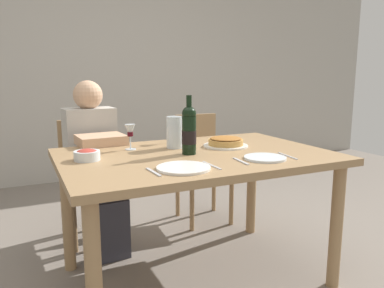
{
  "coord_description": "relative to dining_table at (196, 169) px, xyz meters",
  "views": [
    {
      "loc": [
        -0.91,
        -1.88,
        1.2
      ],
      "look_at": [
        -0.04,
        -0.03,
        0.82
      ],
      "focal_mm": 35.23,
      "sensor_mm": 36.0,
      "label": 1
    }
  ],
  "objects": [
    {
      "name": "chair_right",
      "position": [
        0.46,
        0.87,
        -0.17
      ],
      "size": [
        0.43,
        0.43,
        0.87
      ],
      "rotation": [
        0.0,
        0.0,
        3.07
      ],
      "color": "#9E7A51",
      "rests_on": "ground"
    },
    {
      "name": "fork_left_setting",
      "position": [
        -0.36,
        -0.3,
        0.09
      ],
      "size": [
        0.02,
        0.16,
        0.0
      ],
      "primitive_type": "cube",
      "rotation": [
        0.0,
        0.0,
        1.62
      ],
      "color": "silver",
      "rests_on": "dining_table"
    },
    {
      "name": "wine_bottle",
      "position": [
        -0.04,
        0.0,
        0.23
      ],
      "size": [
        0.08,
        0.08,
        0.33
      ],
      "color": "black",
      "rests_on": "dining_table"
    },
    {
      "name": "dinner_plate_right_setting",
      "position": [
        0.27,
        -0.29,
        0.1
      ],
      "size": [
        0.22,
        0.22,
        0.01
      ],
      "primitive_type": "cylinder",
      "color": "silver",
      "rests_on": "dining_table"
    },
    {
      "name": "spoon_right_setting",
      "position": [
        0.12,
        -0.29,
        0.09
      ],
      "size": [
        0.03,
        0.16,
        0.0
      ],
      "primitive_type": "cube",
      "rotation": [
        0.0,
        0.0,
        1.49
      ],
      "color": "silver",
      "rests_on": "dining_table"
    },
    {
      "name": "knife_left_setting",
      "position": [
        -0.06,
        -0.3,
        0.09
      ],
      "size": [
        0.01,
        0.18,
        0.0
      ],
      "primitive_type": "cube",
      "rotation": [
        0.0,
        0.0,
        1.59
      ],
      "color": "silver",
      "rests_on": "dining_table"
    },
    {
      "name": "diner_left",
      "position": [
        -0.44,
        0.67,
        -0.05
      ],
      "size": [
        0.36,
        0.52,
        1.16
      ],
      "rotation": [
        0.0,
        0.0,
        3.21
      ],
      "color": "#B7B2A8",
      "rests_on": "ground"
    },
    {
      "name": "wine_glass_right_diner",
      "position": [
        0.02,
        0.38,
        0.21
      ],
      "size": [
        0.07,
        0.07,
        0.16
      ],
      "color": "silver",
      "rests_on": "dining_table"
    },
    {
      "name": "wine_glass_left_diner",
      "position": [
        -0.31,
        0.26,
        0.2
      ],
      "size": [
        0.06,
        0.06,
        0.15
      ],
      "color": "silver",
      "rests_on": "dining_table"
    },
    {
      "name": "chair_left",
      "position": [
        -0.46,
        0.91,
        -0.17
      ],
      "size": [
        0.43,
        0.43,
        0.87
      ],
      "rotation": [
        0.0,
        0.0,
        3.21
      ],
      "color": "#9E7A51",
      "rests_on": "ground"
    },
    {
      "name": "ground_plane",
      "position": [
        0.0,
        0.0,
        -0.67
      ],
      "size": [
        8.0,
        8.0,
        0.0
      ],
      "primitive_type": "plane",
      "color": "slate"
    },
    {
      "name": "salad_bowl",
      "position": [
        -0.59,
        0.08,
        0.12
      ],
      "size": [
        0.13,
        0.13,
        0.06
      ],
      "color": "silver",
      "rests_on": "dining_table"
    },
    {
      "name": "knife_right_setting",
      "position": [
        0.42,
        -0.29,
        0.09
      ],
      "size": [
        0.03,
        0.18,
        0.0
      ],
      "primitive_type": "cube",
      "rotation": [
        0.0,
        0.0,
        1.47
      ],
      "color": "silver",
      "rests_on": "dining_table"
    },
    {
      "name": "dinner_plate_left_setting",
      "position": [
        -0.21,
        -0.3,
        0.1
      ],
      "size": [
        0.26,
        0.26,
        0.01
      ],
      "primitive_type": "cylinder",
      "color": "white",
      "rests_on": "dining_table"
    },
    {
      "name": "back_wall",
      "position": [
        0.0,
        2.54,
        0.73
      ],
      "size": [
        8.0,
        0.1,
        2.8
      ],
      "primitive_type": "cube",
      "color": "#B2ADA3",
      "rests_on": "ground"
    },
    {
      "name": "dining_table",
      "position": [
        0.0,
        0.0,
        0.0
      ],
      "size": [
        1.5,
        1.0,
        0.76
      ],
      "color": "#9E7A51",
      "rests_on": "ground"
    },
    {
      "name": "baked_tart",
      "position": [
        0.25,
        0.11,
        0.12
      ],
      "size": [
        0.28,
        0.28,
        0.06
      ],
      "color": "white",
      "rests_on": "dining_table"
    },
    {
      "name": "water_pitcher",
      "position": [
        -0.05,
        0.2,
        0.18
      ],
      "size": [
        0.15,
        0.1,
        0.19
      ],
      "color": "silver",
      "rests_on": "dining_table"
    }
  ]
}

